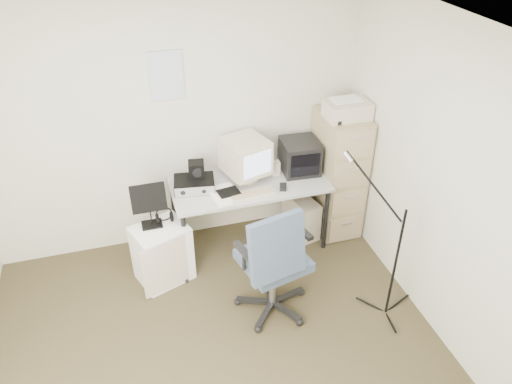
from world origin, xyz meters
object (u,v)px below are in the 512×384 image
object	(u,v)px
filing_cabinet	(338,173)
side_cart	(162,253)
desk	(249,213)
office_chair	(273,258)

from	to	relation	value
filing_cabinet	side_cart	xyz separation A→B (m)	(-1.87, -0.31, -0.36)
filing_cabinet	desk	distance (m)	0.99
desk	office_chair	world-z (taller)	office_chair
desk	filing_cabinet	bearing A→B (deg)	1.81
filing_cabinet	office_chair	size ratio (longest dim) A/B	1.14
filing_cabinet	office_chair	world-z (taller)	filing_cabinet
office_chair	side_cart	size ratio (longest dim) A/B	1.97
side_cart	filing_cabinet	bearing A→B (deg)	-10.63
filing_cabinet	side_cart	world-z (taller)	filing_cabinet
filing_cabinet	desk	size ratio (longest dim) A/B	0.87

